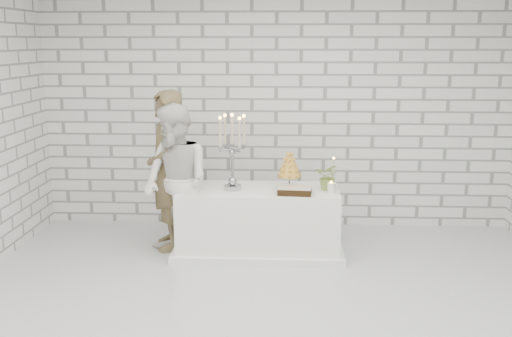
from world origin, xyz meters
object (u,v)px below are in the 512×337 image
object	(u,v)px
groom	(167,171)
bride	(176,182)
cake_table	(258,221)
candelabra	(232,152)
croquembouche	(289,169)

from	to	relation	value
groom	bride	world-z (taller)	groom
cake_table	bride	distance (m)	1.04
groom	candelabra	bearing A→B (deg)	61.38
cake_table	candelabra	bearing A→B (deg)	-169.55
groom	croquembouche	distance (m)	1.42
bride	croquembouche	world-z (taller)	bride
candelabra	groom	bearing A→B (deg)	167.43
groom	bride	distance (m)	0.38
groom	cake_table	bearing A→B (deg)	67.52
bride	croquembouche	bearing A→B (deg)	56.54
cake_table	candelabra	world-z (taller)	candelabra
groom	bride	bearing A→B (deg)	11.02
bride	candelabra	xyz separation A→B (m)	(0.61, 0.16, 0.32)
cake_table	candelabra	distance (m)	0.86
candelabra	croquembouche	bearing A→B (deg)	8.52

